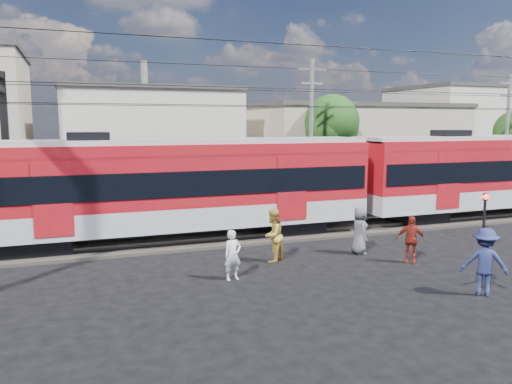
% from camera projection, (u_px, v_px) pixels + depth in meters
% --- Properties ---
extents(ground, '(120.00, 120.00, 0.00)m').
position_uv_depth(ground, '(354.00, 295.00, 14.02)').
color(ground, black).
rests_on(ground, ground).
extents(track_bed, '(70.00, 3.40, 0.12)m').
position_uv_depth(track_bed, '(257.00, 234.00, 21.45)').
color(track_bed, '#2D2823').
rests_on(track_bed, ground).
extents(rail_near, '(70.00, 0.12, 0.12)m').
position_uv_depth(rail_near, '(263.00, 235.00, 20.74)').
color(rail_near, '#59544C').
rests_on(rail_near, track_bed).
extents(rail_far, '(70.00, 0.12, 0.12)m').
position_uv_depth(rail_far, '(251.00, 228.00, 22.13)').
color(rail_far, '#59544C').
rests_on(rail_far, track_bed).
extents(commuter_train, '(50.30, 3.08, 4.17)m').
position_uv_depth(commuter_train, '(180.00, 183.00, 20.01)').
color(commuter_train, black).
rests_on(commuter_train, ground).
extents(catenary, '(70.00, 9.30, 7.52)m').
position_uv_depth(catenary, '(30.00, 114.00, 17.82)').
color(catenary, black).
rests_on(catenary, ground).
extents(building_midwest, '(12.24, 12.24, 7.30)m').
position_uv_depth(building_midwest, '(146.00, 138.00, 37.96)').
color(building_midwest, beige).
rests_on(building_midwest, ground).
extents(building_mideast, '(16.32, 10.20, 6.30)m').
position_uv_depth(building_mideast, '(350.00, 143.00, 40.67)').
color(building_mideast, tan).
rests_on(building_mideast, ground).
extents(building_east, '(10.20, 10.20, 8.30)m').
position_uv_depth(building_east, '(454.00, 130.00, 49.01)').
color(building_east, beige).
rests_on(building_east, ground).
extents(utility_pole_mid, '(1.80, 0.24, 8.50)m').
position_uv_depth(utility_pole_mid, '(311.00, 128.00, 29.39)').
color(utility_pole_mid, slate).
rests_on(utility_pole_mid, ground).
extents(utility_pole_east, '(1.80, 0.24, 8.00)m').
position_uv_depth(utility_pole_east, '(507.00, 131.00, 33.25)').
color(utility_pole_east, slate).
rests_on(utility_pole_east, ground).
extents(tree_near, '(3.82, 3.64, 6.72)m').
position_uv_depth(tree_near, '(334.00, 125.00, 33.33)').
color(tree_near, '#382619').
rests_on(tree_near, ground).
extents(pedestrian_a, '(0.63, 0.47, 1.55)m').
position_uv_depth(pedestrian_a, '(233.00, 255.00, 15.33)').
color(pedestrian_a, silver).
rests_on(pedestrian_a, ground).
extents(pedestrian_b, '(1.15, 1.12, 1.86)m').
position_uv_depth(pedestrian_b, '(273.00, 235.00, 17.31)').
color(pedestrian_b, gold).
rests_on(pedestrian_b, ground).
extents(pedestrian_c, '(1.41, 1.32, 1.92)m').
position_uv_depth(pedestrian_c, '(485.00, 262.00, 13.92)').
color(pedestrian_c, navy).
rests_on(pedestrian_c, ground).
extents(pedestrian_d, '(1.01, 0.92, 1.65)m').
position_uv_depth(pedestrian_d, '(411.00, 239.00, 17.19)').
color(pedestrian_d, maroon).
rests_on(pedestrian_d, ground).
extents(pedestrian_e, '(0.66, 0.92, 1.75)m').
position_uv_depth(pedestrian_e, '(359.00, 230.00, 18.39)').
color(pedestrian_e, '#55565A').
rests_on(pedestrian_e, ground).
extents(crossing_signal, '(0.27, 0.27, 1.83)m').
position_uv_depth(crossing_signal, '(485.00, 206.00, 21.51)').
color(crossing_signal, black).
rests_on(crossing_signal, ground).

